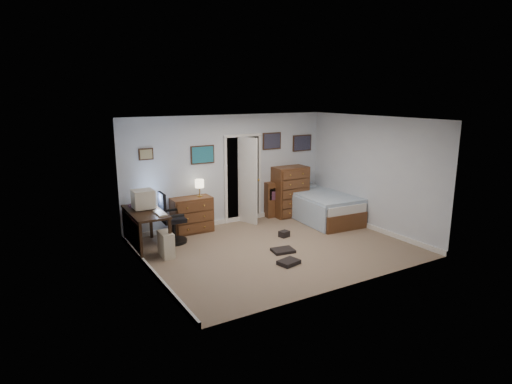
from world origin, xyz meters
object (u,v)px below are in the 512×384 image
Objects in this scene: computer_desk at (141,220)px; bed at (319,206)px; tall_dresser at (290,191)px; low_dresser at (192,215)px; office_chair at (171,223)px.

bed is (4.28, -0.09, -0.26)m from computer_desk.
tall_dresser is (3.84, 0.53, 0.02)m from computer_desk.
tall_dresser is 0.81m from bed.
low_dresser reaches higher than bed.
office_chair is at bearing -179.06° from bed.
computer_desk reaches higher than low_dresser.
tall_dresser is at bearing 0.77° from low_dresser.
computer_desk is at bearing -170.46° from tall_dresser.
computer_desk is 3.87m from tall_dresser.
tall_dresser is at bearing 10.32° from office_chair.
computer_desk is 0.66m from office_chair.
bed is at bearing -10.64° from low_dresser.
office_chair is (0.62, 0.10, -0.19)m from computer_desk.
tall_dresser reaches higher than office_chair.
tall_dresser reaches higher than bed.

